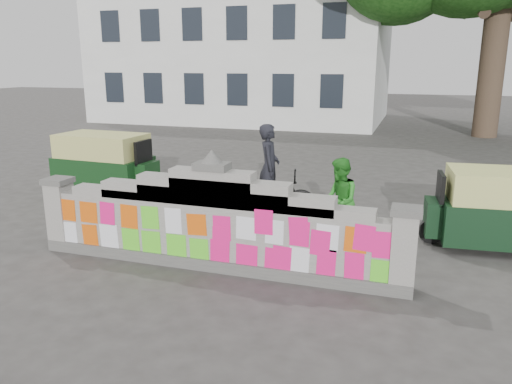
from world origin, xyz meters
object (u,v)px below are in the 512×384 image
cyclist_rider (269,179)px  rickshaw_left (106,163)px  cyclist_bike (269,196)px  pedestrian (339,201)px  rickshaw_right (503,209)px

cyclist_rider → rickshaw_left: bearing=65.4°
cyclist_bike → cyclist_rider: size_ratio=1.12×
cyclist_rider → rickshaw_left: size_ratio=0.65×
cyclist_rider → pedestrian: bearing=-132.5°
pedestrian → rickshaw_right: 2.96m
cyclist_bike → rickshaw_right: size_ratio=0.77×
rickshaw_left → pedestrian: bearing=-13.6°
cyclist_bike → cyclist_rider: 0.38m
cyclist_rider → rickshaw_right: bearing=-107.3°
rickshaw_left → rickshaw_right: size_ratio=1.05×
cyclist_rider → rickshaw_left: 4.84m
cyclist_rider → pedestrian: (1.66, -0.93, -0.11)m
cyclist_bike → rickshaw_left: rickshaw_left is taller
cyclist_bike → pedestrian: 1.92m
cyclist_bike → cyclist_rider: (0.00, 0.00, 0.38)m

